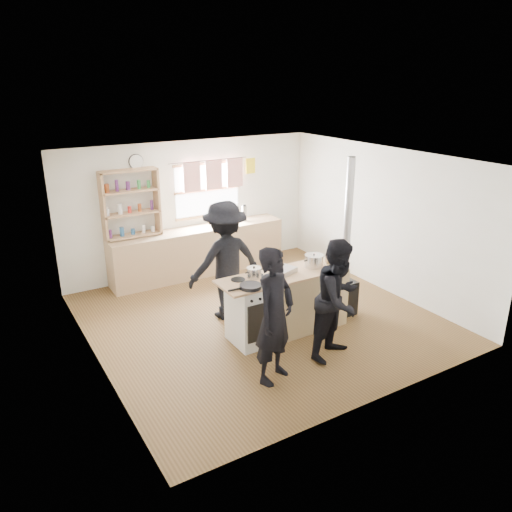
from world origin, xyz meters
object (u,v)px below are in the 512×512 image
at_px(bread_board, 333,261).
at_px(person_near_right, 339,299).
at_px(roast_tray, 283,271).
at_px(flue_heater, 344,276).
at_px(stockpot_counter, 314,261).
at_px(cooking_island, 288,302).
at_px(stockpot_stove, 254,273).
at_px(person_far, 225,261).
at_px(skillet_greens, 251,286).
at_px(person_near_left, 275,316).
at_px(thermos, 244,213).

height_order(bread_board, person_near_right, person_near_right).
relative_size(roast_tray, flue_heater, 0.17).
xyz_separation_m(stockpot_counter, person_near_right, (-0.28, -0.92, -0.20)).
relative_size(cooking_island, stockpot_counter, 7.08).
height_order(cooking_island, stockpot_stove, stockpot_stove).
xyz_separation_m(cooking_island, roast_tray, (-0.07, 0.03, 0.50)).
bearing_deg(person_far, stockpot_counter, 137.17).
bearing_deg(person_far, roast_tray, 116.83).
distance_m(skillet_greens, stockpot_counter, 1.23).
xyz_separation_m(skillet_greens, person_near_right, (0.93, -0.72, -0.13)).
xyz_separation_m(skillet_greens, person_near_left, (-0.11, -0.76, -0.09)).
distance_m(thermos, cooking_island, 2.96).
xyz_separation_m(cooking_island, bread_board, (0.79, -0.05, 0.51)).
bearing_deg(person_near_right, skillet_greens, 123.18).
distance_m(flue_heater, person_near_left, 2.18).
xyz_separation_m(flue_heater, person_near_right, (-0.91, -0.93, 0.19)).
bearing_deg(person_far, cooking_island, 119.50).
bearing_deg(thermos, person_near_left, -114.58).
bearing_deg(flue_heater, skillet_greens, -173.24).
bearing_deg(person_near_left, flue_heater, 1.44).
distance_m(thermos, skillet_greens, 3.36).
distance_m(thermos, flue_heater, 2.78).
bearing_deg(stockpot_counter, roast_tray, 178.85).
bearing_deg(bread_board, person_near_left, -151.30).
relative_size(skillet_greens, flue_heater, 0.13).
bearing_deg(stockpot_stove, roast_tray, -10.24).
relative_size(roast_tray, stockpot_stove, 2.04).
relative_size(skillet_greens, stockpot_counter, 1.13).
distance_m(skillet_greens, flue_heater, 1.87).
relative_size(stockpot_stove, stockpot_counter, 0.75).
relative_size(thermos, cooking_island, 0.16).
distance_m(cooking_island, person_far, 1.16).
xyz_separation_m(thermos, person_near_right, (-0.67, -3.67, -0.23)).
xyz_separation_m(stockpot_stove, bread_board, (1.30, -0.16, -0.02)).
xyz_separation_m(thermos, stockpot_counter, (-0.39, -2.75, -0.03)).
distance_m(thermos, roast_tray, 2.90).
relative_size(stockpot_counter, person_near_left, 0.16).
height_order(roast_tray, person_near_right, person_near_right).
relative_size(stockpot_stove, flue_heater, 0.08).
bearing_deg(stockpot_counter, person_far, 138.03).
xyz_separation_m(bread_board, flue_heater, (0.31, 0.08, -0.34)).
relative_size(roast_tray, person_near_right, 0.26).
bearing_deg(person_near_right, roast_tray, 86.29).
bearing_deg(flue_heater, person_far, 151.38).
distance_m(cooking_island, person_near_left, 1.33).
xyz_separation_m(roast_tray, person_near_left, (-0.78, -0.97, -0.10)).
distance_m(person_near_right, person_far, 1.96).
bearing_deg(skillet_greens, cooking_island, 14.18).
relative_size(thermos, bread_board, 0.92).
bearing_deg(stockpot_counter, person_near_right, -107.00).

